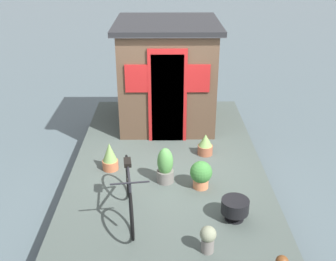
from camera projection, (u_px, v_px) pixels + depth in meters
The scene contains 10 objects.
ground_plane at pixel (168, 185), 7.34m from camera, with size 60.00×60.00×0.00m, color #4C5B60.
houseboat_deck at pixel (168, 173), 7.23m from camera, with size 5.86×3.27×0.48m.
houseboat_cabin at pixel (167, 73), 8.33m from camera, with size 2.12×2.05×2.10m.
bicycle at pixel (129, 192), 5.63m from camera, with size 1.61×0.50×0.78m.
potted_plant_ivy at pixel (205, 145), 7.31m from camera, with size 0.27×0.27×0.39m.
potted_plant_mint at pixel (110, 157), 6.80m from camera, with size 0.27×0.27×0.49m.
potted_plant_geranium at pixel (165, 166), 6.43m from camera, with size 0.27×0.27×0.60m.
potted_plant_thyme at pixel (208, 238), 4.99m from camera, with size 0.21×0.21×0.37m.
potted_plant_sage at pixel (201, 174), 6.29m from camera, with size 0.35×0.35×0.45m.
charcoal_grill at pixel (235, 207), 5.58m from camera, with size 0.39×0.39×0.31m.
Camera 1 is at (-6.22, 0.06, 4.01)m, focal length 43.38 mm.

